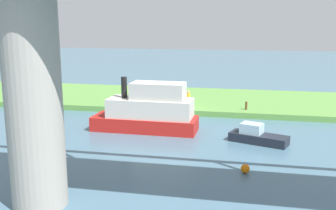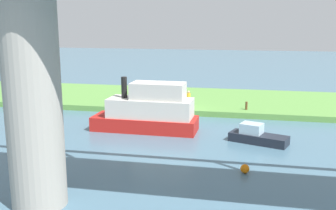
{
  "view_description": "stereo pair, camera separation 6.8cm",
  "coord_description": "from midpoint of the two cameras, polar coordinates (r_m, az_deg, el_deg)",
  "views": [
    {
      "loc": [
        -6.1,
        33.45,
        8.2
      ],
      "look_at": [
        -0.26,
        5.0,
        2.0
      ],
      "focal_mm": 42.58,
      "sensor_mm": 36.0,
      "label": 1
    },
    {
      "loc": [
        -6.16,
        33.44,
        8.2
      ],
      "look_at": [
        -0.26,
        5.0,
        2.0
      ],
      "focal_mm": 42.58,
      "sensor_mm": 36.0,
      "label": 2
    }
  ],
  "objects": [
    {
      "name": "bridge_pylon",
      "position": [
        18.06,
        -18.78,
        0.63
      ],
      "size": [
        2.44,
        2.44,
        9.65
      ],
      "primitive_type": "cylinder",
      "color": "#9E998E",
      "rests_on": "ground"
    },
    {
      "name": "mooring_post",
      "position": [
        35.57,
        11.08,
        -0.1
      ],
      "size": [
        0.2,
        0.2,
        0.71
      ],
      "primitive_type": "cylinder",
      "color": "brown",
      "rests_on": "grassy_bank"
    },
    {
      "name": "grassy_bank",
      "position": [
        40.7,
        2.71,
        0.77
      ],
      "size": [
        80.0,
        12.0,
        0.5
      ],
      "primitive_type": "cube",
      "color": "#5B9342",
      "rests_on": "ground"
    },
    {
      "name": "ground_plane",
      "position": [
        34.97,
        1.17,
        -1.51
      ],
      "size": [
        160.0,
        160.0,
        0.0
      ],
      "primitive_type": "plane",
      "color": "#476B7F"
    },
    {
      "name": "pontoon_yellow",
      "position": [
        27.89,
        12.54,
        -4.35
      ],
      "size": [
        4.15,
        2.62,
        1.3
      ],
      "color": "#1E232D",
      "rests_on": "ground"
    },
    {
      "name": "marker_buoy",
      "position": [
        22.43,
        10.91,
        -8.94
      ],
      "size": [
        0.5,
        0.5,
        0.5
      ],
      "primitive_type": "sphere",
      "color": "orange",
      "rests_on": "ground"
    },
    {
      "name": "person_on_bank",
      "position": [
        36.59,
        2.87,
        1.01
      ],
      "size": [
        0.51,
        0.51,
        1.39
      ],
      "color": "#2D334C",
      "rests_on": "grassy_bank"
    },
    {
      "name": "skiff_small",
      "position": [
        29.97,
        -2.91,
        -0.89
      ],
      "size": [
        7.95,
        2.76,
        4.04
      ],
      "color": "red",
      "rests_on": "ground"
    }
  ]
}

